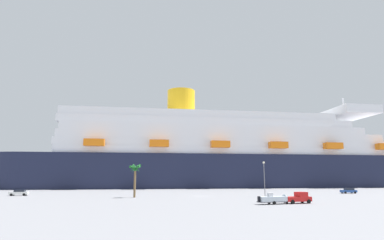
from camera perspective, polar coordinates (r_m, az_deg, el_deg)
The scene contains 8 objects.
ground_plane at distance 114.82m, azimuth -0.16°, elevation -12.96°, with size 600.00×600.00×0.00m, color gray.
cruise_ship at distance 154.89m, azimuth 8.89°, elevation -6.86°, with size 227.66×49.51×55.89m.
pickup_truck at distance 66.22m, azimuth 19.06°, elevation -13.50°, with size 5.91×3.29×2.20m.
small_boat_on_trailer at distance 63.27m, azimuth 15.23°, elevation -13.94°, with size 7.74×3.25×2.15m.
palm_tree at distance 80.53m, azimuth -10.47°, elevation -9.30°, with size 3.23×3.10×8.33m.
street_lamp at distance 84.83m, azimuth 13.23°, elevation -9.72°, with size 0.56×0.56×9.10m.
parked_car_white_van at distance 98.45m, azimuth -29.39°, elevation -11.64°, with size 4.97×2.57×1.58m.
parked_car_blue_suv at distance 108.49m, azimuth 27.03°, elevation -11.59°, with size 4.66×2.07×1.58m.
Camera 1 is at (-9.41, -84.30, 5.40)m, focal length 28.78 mm.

